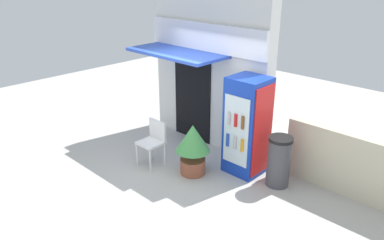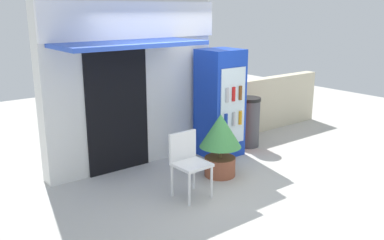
{
  "view_description": "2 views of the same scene",
  "coord_description": "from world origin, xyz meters",
  "px_view_note": "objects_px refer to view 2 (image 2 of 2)",
  "views": [
    {
      "loc": [
        4.65,
        -4.32,
        3.7
      ],
      "look_at": [
        0.19,
        0.34,
        1.04
      ],
      "focal_mm": 35.15,
      "sensor_mm": 36.0,
      "label": 1
    },
    {
      "loc": [
        -3.8,
        -4.31,
        2.55
      ],
      "look_at": [
        -0.03,
        0.54,
        0.89
      ],
      "focal_mm": 38.99,
      "sensor_mm": 36.0,
      "label": 2
    }
  ],
  "objects_px": {
    "drink_cooler": "(220,103)",
    "trash_bin": "(249,122)",
    "potted_plant_near_shop": "(220,139)",
    "plastic_chair": "(188,159)"
  },
  "relations": [
    {
      "from": "drink_cooler",
      "to": "potted_plant_near_shop",
      "type": "relative_size",
      "value": 1.88
    },
    {
      "from": "drink_cooler",
      "to": "plastic_chair",
      "type": "relative_size",
      "value": 2.08
    },
    {
      "from": "drink_cooler",
      "to": "trash_bin",
      "type": "height_order",
      "value": "drink_cooler"
    },
    {
      "from": "drink_cooler",
      "to": "trash_bin",
      "type": "distance_m",
      "value": 0.86
    },
    {
      "from": "potted_plant_near_shop",
      "to": "trash_bin",
      "type": "bearing_deg",
      "value": 28.86
    },
    {
      "from": "drink_cooler",
      "to": "trash_bin",
      "type": "xyz_separation_m",
      "value": [
        0.72,
        0.0,
        -0.46
      ]
    },
    {
      "from": "plastic_chair",
      "to": "potted_plant_near_shop",
      "type": "distance_m",
      "value": 0.87
    },
    {
      "from": "drink_cooler",
      "to": "potted_plant_near_shop",
      "type": "distance_m",
      "value": 1.07
    },
    {
      "from": "potted_plant_near_shop",
      "to": "plastic_chair",
      "type": "bearing_deg",
      "value": -162.46
    },
    {
      "from": "potted_plant_near_shop",
      "to": "trash_bin",
      "type": "distance_m",
      "value": 1.59
    }
  ]
}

